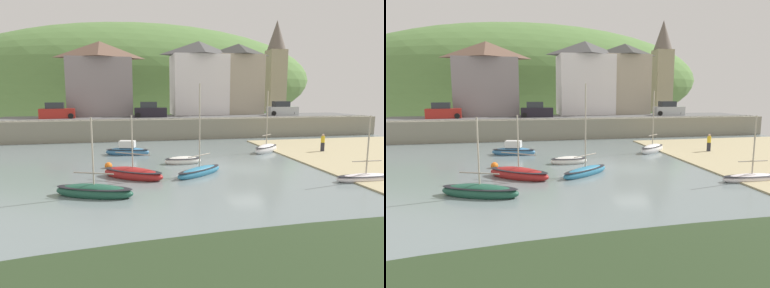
% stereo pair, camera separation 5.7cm
% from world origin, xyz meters
% --- Properties ---
extents(ground, '(48.00, 41.00, 0.61)m').
position_xyz_m(ground, '(1.40, -9.56, 0.16)').
color(ground, slate).
extents(quay_seawall, '(48.00, 9.40, 2.40)m').
position_xyz_m(quay_seawall, '(0.00, 17.50, 1.36)').
color(quay_seawall, gray).
rests_on(quay_seawall, ground).
extents(hillside_backdrop, '(80.00, 44.00, 23.82)m').
position_xyz_m(hillside_backdrop, '(-5.06, 55.20, 8.34)').
color(hillside_backdrop, '#5B8644').
rests_on(hillside_backdrop, ground).
extents(waterfront_building_left, '(8.71, 5.80, 9.96)m').
position_xyz_m(waterfront_building_left, '(-11.64, 25.20, 7.46)').
color(waterfront_building_left, gray).
rests_on(waterfront_building_left, ground).
extents(waterfront_building_centre, '(8.03, 5.90, 10.39)m').
position_xyz_m(waterfront_building_centre, '(2.07, 25.20, 7.67)').
color(waterfront_building_centre, silver).
rests_on(waterfront_building_centre, ground).
extents(waterfront_building_right, '(6.88, 5.04, 10.19)m').
position_xyz_m(waterfront_building_right, '(8.06, 25.20, 7.57)').
color(waterfront_building_right, '#A99E88').
rests_on(waterfront_building_right, ground).
extents(church_with_spire, '(3.00, 3.00, 14.63)m').
position_xyz_m(church_with_spire, '(15.90, 29.20, 9.94)').
color(church_with_spire, gray).
rests_on(church_with_spire, ground).
extents(fishing_boat_green, '(2.91, 1.10, 0.74)m').
position_xyz_m(fishing_boat_green, '(-4.25, 2.60, 0.23)').
color(fishing_boat_green, white).
rests_on(fishing_boat_green, ground).
extents(sailboat_blue_trim, '(4.51, 2.73, 4.42)m').
position_xyz_m(sailboat_blue_trim, '(-10.34, -4.72, 0.28)').
color(sailboat_blue_trim, '#1F533F').
rests_on(sailboat_blue_trim, ground).
extents(dinghy_open_wooden, '(4.33, 3.58, 4.30)m').
position_xyz_m(dinghy_open_wooden, '(-8.21, -1.24, 0.30)').
color(dinghy_open_wooden, '#A82120').
rests_on(dinghy_open_wooden, ground).
extents(rowboat_small_beached, '(4.08, 2.05, 1.45)m').
position_xyz_m(rowboat_small_beached, '(-8.45, 7.37, 0.35)').
color(rowboat_small_beached, teal).
rests_on(rowboat_small_beached, ground).
extents(sailboat_white_hull, '(3.87, 3.15, 6.25)m').
position_xyz_m(sailboat_white_hull, '(-3.80, -1.29, 0.28)').
color(sailboat_white_hull, teal).
rests_on(sailboat_white_hull, ground).
extents(sailboat_tall_mast, '(3.48, 3.00, 5.90)m').
position_xyz_m(sailboat_tall_mast, '(4.26, 6.06, 0.33)').
color(sailboat_tall_mast, white).
rests_on(sailboat_tall_mast, ground).
extents(sailboat_far_left, '(4.07, 1.08, 4.25)m').
position_xyz_m(sailboat_far_left, '(6.09, -4.86, 0.22)').
color(sailboat_far_left, white).
rests_on(sailboat_far_left, ground).
extents(parked_car_near_slipway, '(4.24, 2.07, 1.95)m').
position_xyz_m(parked_car_near_slipway, '(-16.70, 20.70, 3.20)').
color(parked_car_near_slipway, '#AB251E').
rests_on(parked_car_near_slipway, ground).
extents(parked_car_by_wall, '(4.19, 1.93, 1.95)m').
position_xyz_m(parked_car_by_wall, '(-5.34, 20.70, 3.20)').
color(parked_car_by_wall, black).
rests_on(parked_car_by_wall, ground).
extents(parked_car_end_of_row, '(4.17, 1.87, 1.95)m').
position_xyz_m(parked_car_end_of_row, '(13.04, 20.70, 3.20)').
color(parked_car_end_of_row, '#B1B7B8').
rests_on(parked_car_end_of_row, ground).
extents(person_on_slipway, '(0.34, 0.34, 1.62)m').
position_xyz_m(person_on_slipway, '(9.38, 4.96, 0.98)').
color(person_on_slipway, '#282833').
rests_on(person_on_slipway, ground).
extents(mooring_buoy, '(0.54, 0.54, 0.54)m').
position_xyz_m(mooring_buoy, '(-9.90, 2.14, 0.16)').
color(mooring_buoy, orange).
rests_on(mooring_buoy, ground).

